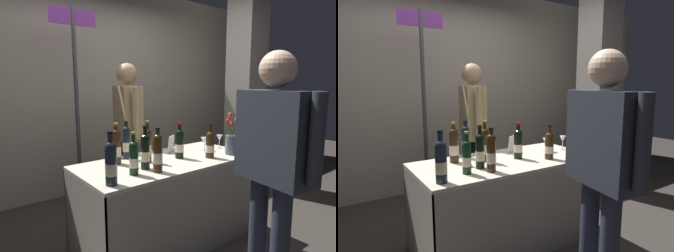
% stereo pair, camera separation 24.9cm
% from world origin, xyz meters
% --- Properties ---
extents(ground_plane, '(12.00, 12.00, 0.00)m').
position_xyz_m(ground_plane, '(0.00, 0.00, 0.00)').
color(ground_plane, '#38332D').
extents(back_partition, '(7.88, 0.12, 2.71)m').
position_xyz_m(back_partition, '(0.00, 1.70, 1.36)').
color(back_partition, '#B2A893').
rests_on(back_partition, ground_plane).
extents(concrete_pillar, '(0.40, 0.40, 3.42)m').
position_xyz_m(concrete_pillar, '(1.84, 0.57, 1.71)').
color(concrete_pillar, gray).
rests_on(concrete_pillar, ground_plane).
extents(tasting_table, '(1.58, 0.74, 0.76)m').
position_xyz_m(tasting_table, '(0.00, 0.00, 0.53)').
color(tasting_table, beige).
rests_on(tasting_table, ground_plane).
extents(featured_wine_bottle, '(0.08, 0.08, 0.32)m').
position_xyz_m(featured_wine_bottle, '(0.12, -0.02, 0.90)').
color(featured_wine_bottle, black).
rests_on(featured_wine_bottle, tasting_table).
extents(display_bottle_0, '(0.08, 0.08, 0.35)m').
position_xyz_m(display_bottle_0, '(-0.41, 0.17, 0.92)').
color(display_bottle_0, '#38230F').
rests_on(display_bottle_0, tasting_table).
extents(display_bottle_1, '(0.08, 0.08, 0.31)m').
position_xyz_m(display_bottle_1, '(0.34, -0.18, 0.89)').
color(display_bottle_1, '#38230F').
rests_on(display_bottle_1, tasting_table).
extents(display_bottle_2, '(0.07, 0.07, 0.36)m').
position_xyz_m(display_bottle_2, '(-0.18, 0.05, 0.91)').
color(display_bottle_2, '#38230F').
rests_on(display_bottle_2, tasting_table).
extents(display_bottle_3, '(0.07, 0.07, 0.34)m').
position_xyz_m(display_bottle_3, '(-0.26, 0.26, 0.91)').
color(display_bottle_3, '#192333').
rests_on(display_bottle_3, tasting_table).
extents(display_bottle_4, '(0.08, 0.08, 0.36)m').
position_xyz_m(display_bottle_4, '(-0.68, -0.25, 0.92)').
color(display_bottle_4, '#192333').
rests_on(display_bottle_4, tasting_table).
extents(display_bottle_5, '(0.07, 0.07, 0.34)m').
position_xyz_m(display_bottle_5, '(-0.28, -0.22, 0.92)').
color(display_bottle_5, '#38230F').
rests_on(display_bottle_5, tasting_table).
extents(display_bottle_6, '(0.07, 0.07, 0.35)m').
position_xyz_m(display_bottle_6, '(-0.31, -0.10, 0.91)').
color(display_bottle_6, black).
rests_on(display_bottle_6, tasting_table).
extents(display_bottle_7, '(0.07, 0.07, 0.32)m').
position_xyz_m(display_bottle_7, '(-0.45, -0.16, 0.90)').
color(display_bottle_7, black).
rests_on(display_bottle_7, tasting_table).
extents(wine_glass_near_vendor, '(0.06, 0.06, 0.14)m').
position_xyz_m(wine_glass_near_vendor, '(0.69, 0.02, 0.87)').
color(wine_glass_near_vendor, silver).
rests_on(wine_glass_near_vendor, tasting_table).
extents(wine_glass_mid, '(0.08, 0.08, 0.13)m').
position_xyz_m(wine_glass_mid, '(0.50, 0.04, 0.86)').
color(wine_glass_mid, silver).
rests_on(wine_glass_mid, tasting_table).
extents(flower_vase, '(0.10, 0.11, 0.40)m').
position_xyz_m(flower_vase, '(0.58, -0.21, 0.89)').
color(flower_vase, slate).
rests_on(flower_vase, tasting_table).
extents(brochure_stand, '(0.12, 0.08, 0.16)m').
position_xyz_m(brochure_stand, '(0.19, 0.19, 0.85)').
color(brochure_stand, silver).
rests_on(brochure_stand, tasting_table).
extents(vendor_presenter, '(0.28, 0.56, 1.64)m').
position_xyz_m(vendor_presenter, '(0.07, 0.80, 0.98)').
color(vendor_presenter, black).
rests_on(vendor_presenter, ground_plane).
extents(taster_foreground_right, '(0.28, 0.64, 1.63)m').
position_xyz_m(taster_foreground_right, '(0.09, -0.95, 0.99)').
color(taster_foreground_right, '#2D3347').
rests_on(taster_foreground_right, ground_plane).
extents(booth_signpost, '(0.50, 0.04, 2.22)m').
position_xyz_m(booth_signpost, '(-0.35, 1.14, 1.34)').
color(booth_signpost, '#47474C').
rests_on(booth_signpost, ground_plane).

